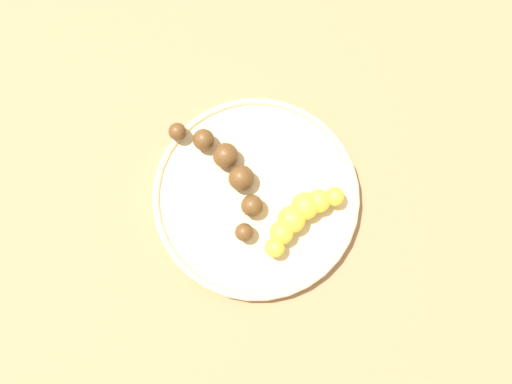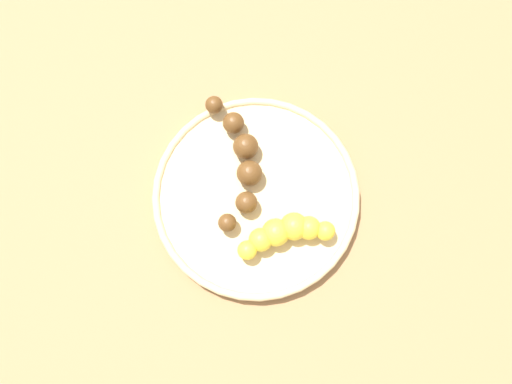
{
  "view_description": "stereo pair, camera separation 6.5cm",
  "coord_description": "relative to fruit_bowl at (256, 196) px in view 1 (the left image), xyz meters",
  "views": [
    {
      "loc": [
        0.04,
        -0.14,
        0.68
      ],
      "look_at": [
        0.0,
        0.0,
        0.04
      ],
      "focal_mm": 36.53,
      "sensor_mm": 36.0,
      "label": 1
    },
    {
      "loc": [
        0.1,
        -0.1,
        0.68
      ],
      "look_at": [
        0.0,
        0.0,
        0.04
      ],
      "focal_mm": 36.53,
      "sensor_mm": 36.0,
      "label": 2
    }
  ],
  "objects": [
    {
      "name": "banana_yellow",
      "position": [
        0.06,
        -0.01,
        0.02
      ],
      "size": [
        0.08,
        0.11,
        0.04
      ],
      "rotation": [
        0.0,
        0.0,
        2.56
      ],
      "color": "yellow",
      "rests_on": "fruit_bowl"
    },
    {
      "name": "fruit_bowl",
      "position": [
        0.0,
        0.0,
        0.0
      ],
      "size": [
        0.27,
        0.27,
        0.02
      ],
      "color": "#D1B784",
      "rests_on": "ground_plane"
    },
    {
      "name": "ground_plane",
      "position": [
        0.0,
        0.0,
        -0.01
      ],
      "size": [
        2.4,
        2.4,
        0.0
      ],
      "primitive_type": "plane",
      "color": "#936D47"
    },
    {
      "name": "banana_overripe",
      "position": [
        -0.04,
        0.02,
        0.02
      ],
      "size": [
        0.15,
        0.13,
        0.03
      ],
      "rotation": [
        0.0,
        0.0,
        0.88
      ],
      "color": "#593819",
      "rests_on": "fruit_bowl"
    }
  ]
}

